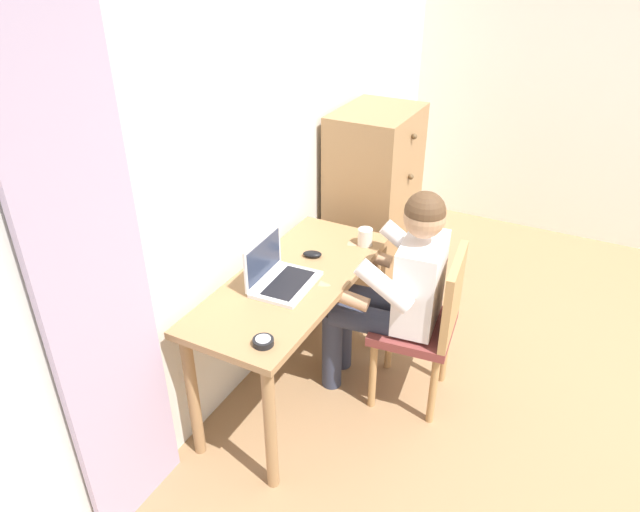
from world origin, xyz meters
The scene contains 10 objects.
wall_back centered at (0.00, 2.20, 1.25)m, with size 4.80×0.05×2.50m, color silver.
curtain_panel centered at (-1.48, 2.13, 1.08)m, with size 0.47×0.03×2.15m, color #B29EBC.
desk centered at (-0.54, 1.86, 0.63)m, with size 1.29×0.54×0.75m.
dresser centered at (0.61, 1.91, 0.65)m, with size 0.62×0.49×1.30m.
chair centered at (-0.25, 1.23, 0.51)m, with size 0.46×0.45×0.90m.
person_seated centered at (-0.27, 1.42, 0.69)m, with size 0.57×0.61×1.21m.
laptop centered at (-0.62, 1.89, 0.80)m, with size 0.35×0.27×0.24m.
computer_mouse centered at (-0.31, 1.87, 0.77)m, with size 0.06×0.10×0.03m, color black.
desk_clock centered at (-1.06, 1.71, 0.76)m, with size 0.09×0.09×0.03m.
coffee_mug centered at (-0.06, 1.68, 0.80)m, with size 0.12×0.08×0.09m.
Camera 1 is at (-2.64, 0.61, 2.27)m, focal length 32.36 mm.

